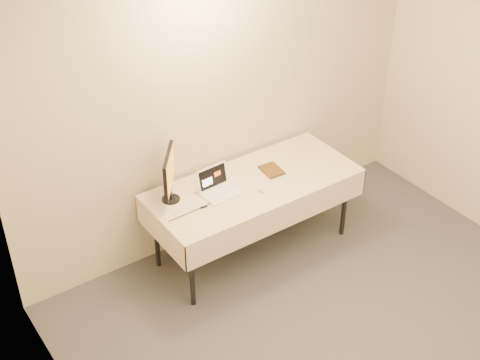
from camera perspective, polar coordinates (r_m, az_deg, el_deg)
back_wall at (r=5.74m, az=-1.41°, el=6.98°), size 4.00×0.10×2.70m
table at (r=5.76m, az=1.18°, el=-0.70°), size 1.86×0.81×0.74m
laptop at (r=5.58m, az=-1.92°, el=-0.58°), size 0.32×0.28×0.21m
monitor at (r=5.39m, az=-6.06°, el=0.57°), size 0.29×0.36×0.45m
book at (r=5.78m, az=2.05°, el=1.44°), size 0.16×0.04×0.22m
alarm_clock at (r=5.77m, az=-1.93°, el=0.38°), size 0.11×0.06×0.04m
clicker at (r=5.61m, az=1.86°, el=-0.90°), size 0.05×0.09×0.02m
paper_form at (r=5.86m, az=2.94°, el=0.66°), size 0.18×0.30×0.00m
usb_dongle at (r=5.43m, az=-3.12°, el=-2.32°), size 0.06×0.03×0.01m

